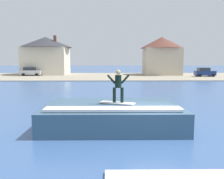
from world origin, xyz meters
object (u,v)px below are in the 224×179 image
(car_far_shore, at_px, (205,72))
(house_with_chimney, at_px, (46,53))
(surfer, at_px, (118,84))
(house_gabled_white, at_px, (162,54))
(surfboard, at_px, (117,103))
(car_near_shore, at_px, (31,72))
(wave_crest, at_px, (113,115))

(car_far_shore, distance_m, house_with_chimney, 34.34)
(house_with_chimney, bearing_deg, surfer, -71.43)
(surfer, xyz_separation_m, house_gabled_white, (11.18, 42.34, 2.41))
(surfboard, bearing_deg, house_gabled_white, 75.14)
(car_far_shore, bearing_deg, house_with_chimney, 167.13)
(surfer, relative_size, car_far_shore, 0.42)
(house_with_chimney, bearing_deg, car_near_shore, -115.73)
(wave_crest, distance_m, house_with_chimney, 46.02)
(wave_crest, relative_size, surfboard, 3.83)
(car_near_shore, height_order, house_gabled_white, house_gabled_white)
(car_far_shore, relative_size, house_with_chimney, 0.33)
(wave_crest, height_order, house_with_chimney, house_with_chimney)
(car_near_shore, bearing_deg, surfboard, -66.84)
(surfboard, relative_size, house_gabled_white, 0.19)
(surfer, distance_m, house_with_chimney, 46.34)
(wave_crest, relative_size, house_gabled_white, 0.74)
(surfer, relative_size, house_with_chimney, 0.14)
(surfer, distance_m, car_far_shore, 40.74)
(surfboard, xyz_separation_m, house_with_chimney, (-14.69, 43.84, 3.52))
(surfer, height_order, car_far_shore, surfer)
(surfer, height_order, car_near_shore, surfer)
(wave_crest, relative_size, car_far_shore, 1.79)
(house_with_chimney, height_order, house_gabled_white, house_with_chimney)
(house_gabled_white, bearing_deg, surfboard, -104.86)
(house_with_chimney, bearing_deg, house_gabled_white, -3.37)
(surfboard, bearing_deg, wave_crest, 122.40)
(surfboard, height_order, car_near_shore, car_near_shore)
(surfboard, distance_m, car_near_shore, 42.83)
(surfboard, xyz_separation_m, car_far_shore, (18.57, 36.24, -0.35))
(house_with_chimney, bearing_deg, wave_crest, -71.60)
(car_far_shore, height_order, house_gabled_white, house_gabled_white)
(wave_crest, xyz_separation_m, car_near_shore, (-16.62, 39.02, 0.35))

